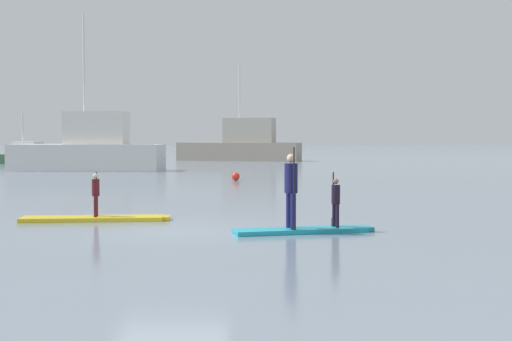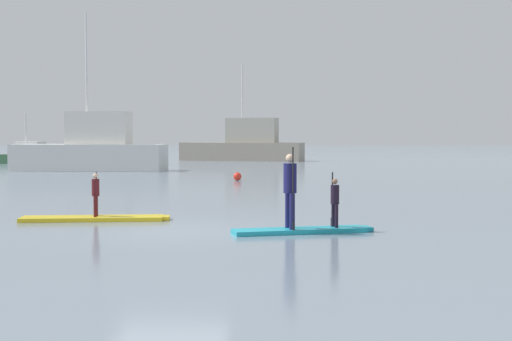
{
  "view_description": "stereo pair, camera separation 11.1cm",
  "coord_description": "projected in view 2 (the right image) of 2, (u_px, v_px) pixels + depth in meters",
  "views": [
    {
      "loc": [
        2.47,
        -15.82,
        2.15
      ],
      "look_at": [
        1.75,
        3.48,
        1.18
      ],
      "focal_mm": 50.77,
      "sensor_mm": 36.0,
      "label": 1
    },
    {
      "loc": [
        2.58,
        -15.82,
        2.15
      ],
      "look_at": [
        1.75,
        3.48,
        1.18
      ],
      "focal_mm": 50.77,
      "sensor_mm": 36.0,
      "label": 2
    }
  ],
  "objects": [
    {
      "name": "ground_plane",
      "position": [
        170.0,
        231.0,
        16.0
      ],
      "size": [
        240.0,
        240.0,
        0.0
      ],
      "primitive_type": "plane",
      "color": "gray"
    },
    {
      "name": "paddleboard_near",
      "position": [
        95.0,
        218.0,
        18.0
      ],
      "size": [
        3.71,
        1.18,
        0.1
      ],
      "color": "gold",
      "rests_on": "ground"
    },
    {
      "name": "paddler_child_solo",
      "position": [
        96.0,
        192.0,
        17.98
      ],
      "size": [
        0.21,
        0.38,
        1.09
      ],
      "color": "#4C1419",
      "rests_on": "paddleboard_near"
    },
    {
      "name": "paddleboard_far",
      "position": [
        303.0,
        231.0,
        15.75
      ],
      "size": [
        3.13,
        1.42,
        0.1
      ],
      "color": "#1E9EB2",
      "rests_on": "ground"
    },
    {
      "name": "paddler_adult",
      "position": [
        290.0,
        186.0,
        15.62
      ],
      "size": [
        0.36,
        0.5,
        1.77
      ],
      "color": "#19194C",
      "rests_on": "paddleboard_far"
    },
    {
      "name": "paddler_child_front",
      "position": [
        335.0,
        200.0,
        15.9
      ],
      "size": [
        0.23,
        0.37,
        1.2
      ],
      "color": "black",
      "rests_on": "paddleboard_far"
    },
    {
      "name": "fishing_boat_white_large",
      "position": [
        92.0,
        150.0,
        42.53
      ],
      "size": [
        9.03,
        3.01,
        9.23
      ],
      "color": "silver",
      "rests_on": "ground"
    },
    {
      "name": "fishing_boat_green_midground",
      "position": [
        244.0,
        146.0,
        58.23
      ],
      "size": [
        10.19,
        4.5,
        7.8
      ],
      "color": "#9E9384",
      "rests_on": "ground"
    },
    {
      "name": "motor_boat_small_navy",
      "position": [
        35.0,
        156.0,
        51.71
      ],
      "size": [
        5.74,
        2.97,
        3.63
      ],
      "color": "#2D5638",
      "rests_on": "ground"
    },
    {
      "name": "mooring_buoy_near",
      "position": [
        237.0,
        176.0,
        33.44
      ],
      "size": [
        0.38,
        0.38,
        0.38
      ],
      "primitive_type": "sphere",
      "color": "red",
      "rests_on": "ground"
    }
  ]
}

